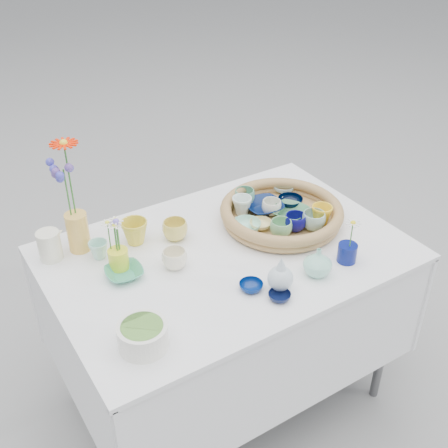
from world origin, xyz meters
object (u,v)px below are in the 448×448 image
wicker_tray (281,214)px  tall_vase_yellow (78,232)px  bud_vase_seafoam (318,262)px  display_table (226,394)px

wicker_tray → tall_vase_yellow: bearing=161.3°
bud_vase_seafoam → wicker_tray: bearing=73.9°
wicker_tray → bud_vase_seafoam: bearing=-106.1°
tall_vase_yellow → display_table: bearing=-33.7°
tall_vase_yellow → wicker_tray: bearing=-18.7°
display_table → wicker_tray: 0.85m
display_table → bud_vase_seafoam: 0.88m
bud_vase_seafoam → tall_vase_yellow: tall_vase_yellow is taller
display_table → bud_vase_seafoam: (0.19, -0.27, 0.82)m
display_table → wicker_tray: size_ratio=2.66×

